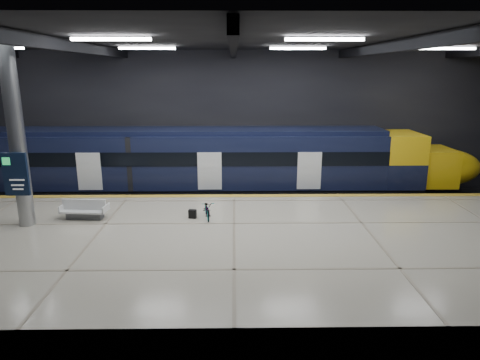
{
  "coord_description": "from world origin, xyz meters",
  "views": [
    {
      "loc": [
        0.01,
        -16.74,
        6.89
      ],
      "look_at": [
        0.27,
        1.5,
        2.2
      ],
      "focal_mm": 32.0,
      "sensor_mm": 36.0,
      "label": 1
    }
  ],
  "objects": [
    {
      "name": "room_shell",
      "position": [
        -0.0,
        0.0,
        5.72
      ],
      "size": [
        30.1,
        16.1,
        8.05
      ],
      "color": "black",
      "rests_on": "ground"
    },
    {
      "name": "safety_strip",
      "position": [
        0.0,
        2.75,
        1.11
      ],
      "size": [
        30.0,
        0.4,
        0.01
      ],
      "primitive_type": "cube",
      "color": "gold",
      "rests_on": "platform"
    },
    {
      "name": "rails",
      "position": [
        0.0,
        5.5,
        0.08
      ],
      "size": [
        30.0,
        1.52,
        0.16
      ],
      "color": "gray",
      "rests_on": "ground"
    },
    {
      "name": "info_column",
      "position": [
        -8.0,
        -1.03,
        4.46
      ],
      "size": [
        0.9,
        0.78,
        6.9
      ],
      "color": "#9EA0A5",
      "rests_on": "platform"
    },
    {
      "name": "train",
      "position": [
        -2.42,
        5.5,
        2.06
      ],
      "size": [
        29.4,
        2.84,
        3.79
      ],
      "color": "black",
      "rests_on": "ground"
    },
    {
      "name": "bench",
      "position": [
        -6.0,
        -0.35,
        1.38
      ],
      "size": [
        1.87,
        0.89,
        0.8
      ],
      "rotation": [
        0.0,
        0.0,
        -0.08
      ],
      "color": "#595B60",
      "rests_on": "platform"
    },
    {
      "name": "ground",
      "position": [
        0.0,
        0.0,
        0.0
      ],
      "size": [
        30.0,
        30.0,
        0.0
      ],
      "primitive_type": "plane",
      "color": "black",
      "rests_on": "ground"
    },
    {
      "name": "platform",
      "position": [
        0.0,
        -2.5,
        0.55
      ],
      "size": [
        30.0,
        11.0,
        1.1
      ],
      "primitive_type": "cube",
      "color": "#BCB29F",
      "rests_on": "ground"
    },
    {
      "name": "bicycle",
      "position": [
        -1.08,
        -0.37,
        1.47
      ],
      "size": [
        0.71,
        1.47,
        0.74
      ],
      "primitive_type": "imported",
      "rotation": [
        0.0,
        0.0,
        0.16
      ],
      "color": "#99999E",
      "rests_on": "platform"
    },
    {
      "name": "pannier_bag",
      "position": [
        -1.68,
        -0.37,
        1.28
      ],
      "size": [
        0.33,
        0.24,
        0.35
      ],
      "primitive_type": "cube",
      "rotation": [
        0.0,
        0.0,
        -0.21
      ],
      "color": "black",
      "rests_on": "platform"
    }
  ]
}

